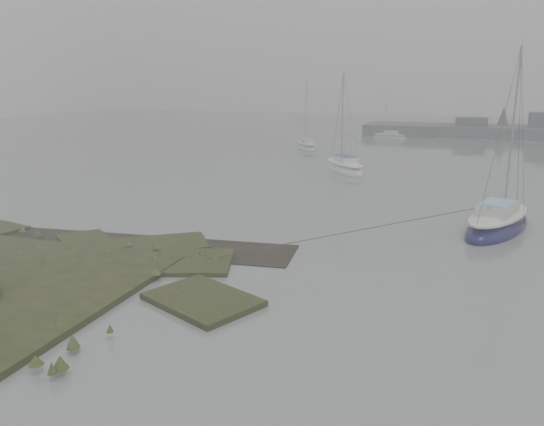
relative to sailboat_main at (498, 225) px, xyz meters
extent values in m
plane|color=slate|center=(-10.17, 18.01, -0.29)|extent=(160.00, 160.00, 0.00)
cube|color=#424247|center=(-0.17, 49.01, 1.11)|extent=(4.00, 3.00, 2.20)
cone|color=#384238|center=(3.83, 51.01, 1.91)|extent=(2.00, 2.00, 3.50)
ellipsoid|color=#0E0C38|center=(0.01, 0.01, -0.18)|extent=(4.34, 6.96, 1.61)
ellipsoid|color=silver|center=(0.01, 0.01, 0.47)|extent=(3.64, 6.01, 0.45)
cube|color=silver|center=(-0.09, -0.25, 0.86)|extent=(2.12, 2.62, 0.47)
cube|color=#89ACD6|center=(-0.09, -0.25, 1.13)|extent=(1.96, 2.41, 0.08)
cylinder|color=#939399|center=(0.30, 0.81, 4.58)|extent=(0.10, 0.10, 7.56)
cylinder|color=#939399|center=(-0.16, -0.43, 1.13)|extent=(1.00, 2.51, 0.09)
ellipsoid|color=silver|center=(-10.45, 15.02, -0.19)|extent=(4.98, 6.05, 1.45)
ellipsoid|color=white|center=(-10.45, 15.02, 0.39)|extent=(4.22, 5.20, 0.41)
cube|color=white|center=(-10.30, 14.81, 0.75)|extent=(2.21, 2.42, 0.43)
cube|color=navy|center=(-10.30, 14.81, 0.99)|extent=(2.04, 2.23, 0.07)
cylinder|color=#939399|center=(-10.88, 15.66, 4.11)|extent=(0.09, 0.09, 6.83)
cylinder|color=#939399|center=(-10.21, 14.67, 0.99)|extent=(1.40, 2.02, 0.08)
ellipsoid|color=silver|center=(-17.24, 28.59, -0.20)|extent=(4.08, 5.59, 1.31)
ellipsoid|color=white|center=(-17.24, 28.59, 0.33)|extent=(3.44, 4.82, 0.37)
cube|color=white|center=(-17.13, 28.39, 0.65)|extent=(1.88, 2.17, 0.38)
cube|color=#AEB1B8|center=(-17.13, 28.39, 0.87)|extent=(1.74, 2.00, 0.06)
cylinder|color=#939399|center=(-17.56, 29.20, 3.68)|extent=(0.08, 0.08, 6.16)
cylinder|color=#939399|center=(-17.06, 28.25, 0.87)|extent=(1.07, 1.94, 0.07)
ellipsoid|color=#B1B7BA|center=(-10.07, 42.38, -0.21)|extent=(4.90, 2.86, 1.13)
ellipsoid|color=silver|center=(-10.07, 42.38, 0.24)|extent=(4.23, 2.38, 0.32)
cube|color=silver|center=(-9.88, 42.32, 0.52)|extent=(1.82, 1.43, 0.33)
cube|color=silver|center=(-9.88, 42.32, 0.71)|extent=(1.67, 1.33, 0.05)
cylinder|color=#939399|center=(-10.64, 42.55, 3.13)|extent=(0.07, 0.07, 5.32)
cylinder|color=#939399|center=(-9.75, 42.28, 0.71)|extent=(1.79, 0.62, 0.06)
camera|label=1|loc=(-2.39, -26.93, 6.65)|focal=35.00mm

